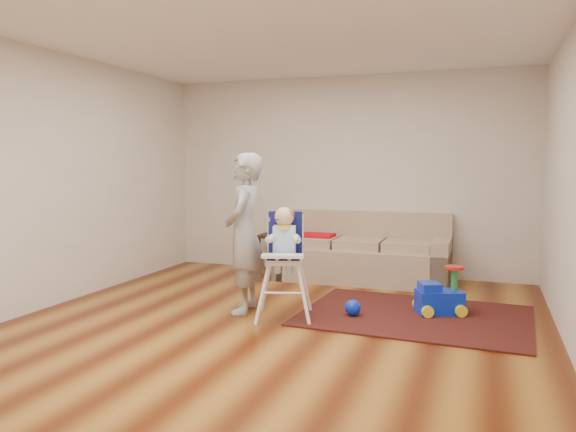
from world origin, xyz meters
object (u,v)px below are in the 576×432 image
(sofa, at_px, (361,247))
(toy_ball, at_px, (353,308))
(side_table, at_px, (280,252))
(adult, at_px, (244,233))
(ride_on_toy, at_px, (440,290))
(high_chair, at_px, (284,265))

(sofa, bearing_deg, toy_ball, -80.19)
(sofa, height_order, side_table, sofa)
(side_table, distance_m, adult, 2.28)
(ride_on_toy, bearing_deg, high_chair, -179.95)
(toy_ball, distance_m, high_chair, 0.80)
(ride_on_toy, relative_size, adult, 0.30)
(toy_ball, height_order, high_chair, high_chair)
(ride_on_toy, xyz_separation_m, adult, (-1.90, -0.53, 0.55))
(sofa, xyz_separation_m, adult, (-0.79, -1.92, 0.38))
(sofa, distance_m, ride_on_toy, 1.78)
(ride_on_toy, height_order, high_chair, high_chair)
(ride_on_toy, bearing_deg, side_table, 121.32)
(side_table, relative_size, ride_on_toy, 1.09)
(ride_on_toy, xyz_separation_m, high_chair, (-1.43, -0.62, 0.27))
(side_table, relative_size, high_chair, 0.47)
(toy_ball, xyz_separation_m, high_chair, (-0.63, -0.24, 0.44))
(adult, bearing_deg, high_chair, 68.14)
(adult, bearing_deg, toy_ball, 86.80)
(side_table, xyz_separation_m, ride_on_toy, (2.31, -1.64, -0.00))
(toy_ball, bearing_deg, side_table, 126.90)
(sofa, xyz_separation_m, side_table, (-1.21, 0.25, -0.17))
(ride_on_toy, distance_m, adult, 2.05)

